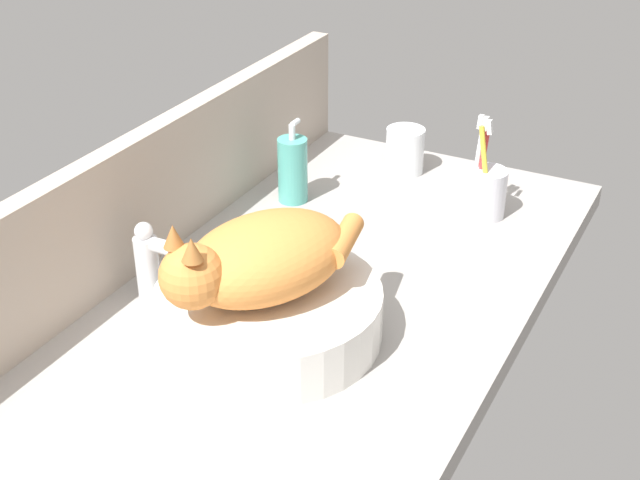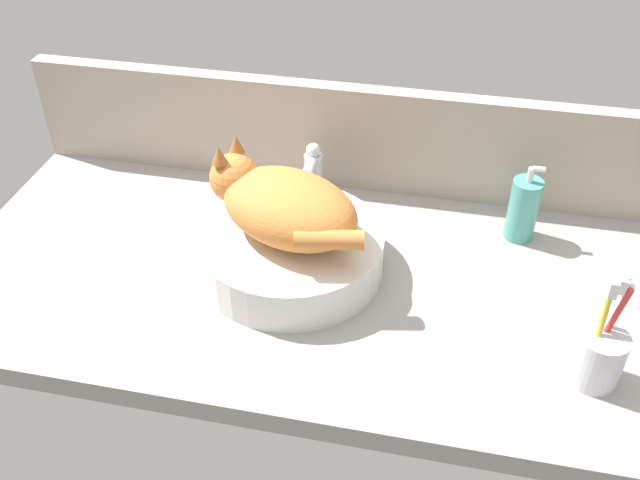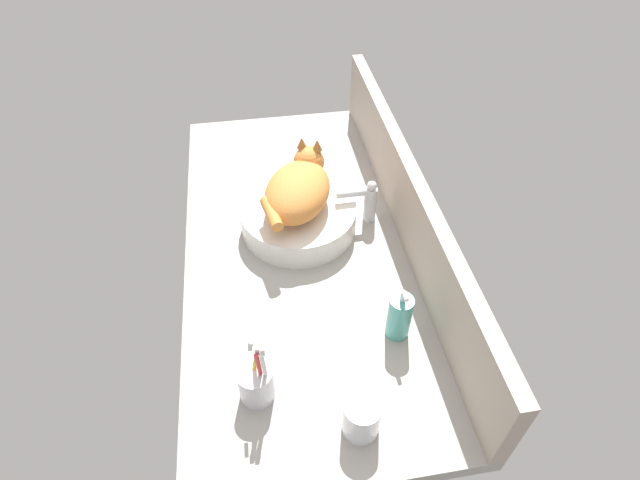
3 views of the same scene
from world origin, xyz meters
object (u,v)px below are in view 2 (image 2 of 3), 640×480
at_px(toothbrush_cup, 599,355).
at_px(cat, 283,204).
at_px(soap_dispenser, 523,209).
at_px(sink_basin, 291,251).
at_px(faucet, 312,175).

bearing_deg(toothbrush_cup, cat, 162.89).
bearing_deg(soap_dispenser, cat, -156.75).
relative_size(sink_basin, faucet, 2.39).
bearing_deg(sink_basin, soap_dispenser, 24.48).
distance_m(sink_basin, cat, 0.10).
bearing_deg(soap_dispenser, faucet, 177.75).
relative_size(cat, soap_dispenser, 1.94).
relative_size(soap_dispenser, toothbrush_cup, 0.83).
distance_m(cat, soap_dispenser, 0.45).
bearing_deg(cat, toothbrush_cup, -17.11).
relative_size(sink_basin, toothbrush_cup, 1.74).
height_order(cat, toothbrush_cup, cat).
bearing_deg(faucet, soap_dispenser, -2.25).
distance_m(sink_basin, soap_dispenser, 0.44).
distance_m(soap_dispenser, toothbrush_cup, 0.35).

